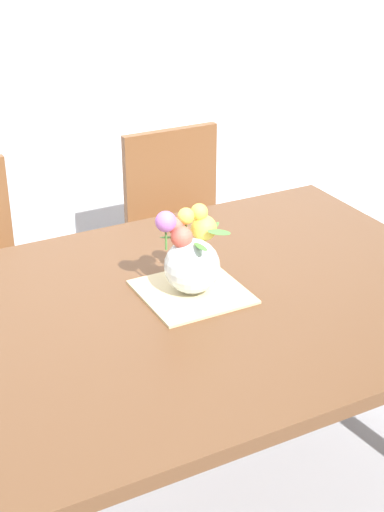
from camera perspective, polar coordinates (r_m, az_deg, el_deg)
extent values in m
plane|color=#939399|center=(2.60, -0.11, -17.67)|extent=(12.00, 12.00, 0.00)
cube|color=brown|center=(2.16, -0.13, -3.88)|extent=(1.69, 1.17, 0.04)
cylinder|color=brown|center=(3.07, 8.16, -2.18)|extent=(0.07, 0.07, 0.70)
cylinder|color=brown|center=(2.88, -11.21, -7.69)|extent=(0.04, 0.04, 0.44)
cylinder|color=brown|center=(3.17, -13.18, -4.38)|extent=(0.04, 0.04, 0.44)
cube|color=brown|center=(3.13, 0.00, 0.90)|extent=(0.42, 0.42, 0.04)
cylinder|color=brown|center=(3.18, 4.39, -3.56)|extent=(0.04, 0.04, 0.44)
cylinder|color=brown|center=(3.03, -1.44, -5.15)|extent=(0.04, 0.04, 0.44)
cylinder|color=brown|center=(3.46, 1.26, -0.91)|extent=(0.04, 0.04, 0.44)
cylinder|color=brown|center=(3.32, -4.21, -2.24)|extent=(0.04, 0.04, 0.44)
cube|color=brown|center=(3.20, -1.61, 5.91)|extent=(0.42, 0.04, 0.42)
cube|color=#CCB789|center=(2.19, 0.00, -2.72)|extent=(0.29, 0.29, 0.01)
sphere|color=silver|center=(2.15, 0.00, -0.75)|extent=(0.16, 0.16, 0.16)
sphere|color=#EFD14C|center=(2.17, 0.89, 2.12)|extent=(0.08, 0.08, 0.08)
cylinder|color=#478438|center=(2.17, 0.89, 1.74)|extent=(0.01, 0.01, 0.03)
sphere|color=#B266C6|center=(2.08, -1.99, 2.61)|extent=(0.06, 0.06, 0.06)
cylinder|color=#478438|center=(2.10, -1.97, 1.53)|extent=(0.01, 0.01, 0.09)
sphere|color=#EFD14C|center=(2.15, 0.54, 3.33)|extent=(0.05, 0.05, 0.05)
cylinder|color=#478438|center=(2.17, 0.54, 2.35)|extent=(0.01, 0.01, 0.08)
sphere|color=#EFD14C|center=(2.12, -0.46, 3.02)|extent=(0.05, 0.05, 0.05)
cylinder|color=#478438|center=(2.13, -0.45, 2.00)|extent=(0.01, 0.01, 0.08)
sphere|color=#E55B4C|center=(2.11, -0.75, 1.45)|extent=(0.06, 0.06, 0.06)
cylinder|color=#478438|center=(2.12, -0.75, 1.03)|extent=(0.01, 0.01, 0.03)
sphere|color=#E55B4C|center=(2.12, -1.27, 2.29)|extent=(0.05, 0.05, 0.05)
cylinder|color=#478438|center=(2.13, -1.26, 1.58)|extent=(0.01, 0.01, 0.06)
ellipsoid|color=#478438|center=(2.18, 1.48, 2.00)|extent=(0.07, 0.05, 0.04)
ellipsoid|color=#478438|center=(2.13, 2.05, 1.80)|extent=(0.07, 0.04, 0.03)
ellipsoid|color=#478438|center=(2.14, -1.61, 1.42)|extent=(0.06, 0.07, 0.03)
ellipsoid|color=#478438|center=(2.07, 0.66, 0.69)|extent=(0.03, 0.07, 0.01)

